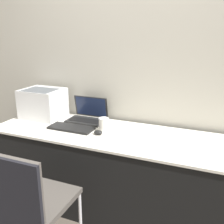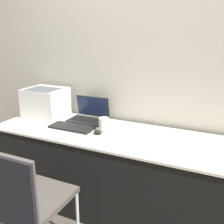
{
  "view_description": "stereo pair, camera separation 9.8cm",
  "coord_description": "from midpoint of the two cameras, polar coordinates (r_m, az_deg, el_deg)",
  "views": [
    {
      "loc": [
        0.68,
        -1.62,
        1.57
      ],
      "look_at": [
        -0.15,
        0.37,
        0.91
      ],
      "focal_mm": 42.0,
      "sensor_mm": 36.0,
      "label": 1
    },
    {
      "loc": [
        0.77,
        -1.58,
        1.57
      ],
      "look_at": [
        -0.15,
        0.37,
        0.91
      ],
      "focal_mm": 42.0,
      "sensor_mm": 36.0,
      "label": 2
    }
  ],
  "objects": [
    {
      "name": "wall_back",
      "position": [
        2.48,
        8.07,
        10.55
      ],
      "size": [
        8.0,
        0.05,
        2.6
      ],
      "color": "#B7B2A3",
      "rests_on": "ground_plane"
    },
    {
      "name": "table",
      "position": [
        2.4,
        4.09,
        -13.25
      ],
      "size": [
        2.43,
        0.69,
        0.73
      ],
      "color": "black",
      "rests_on": "ground_plane"
    },
    {
      "name": "printer",
      "position": [
        2.75,
        -13.28,
        2.23
      ],
      "size": [
        0.39,
        0.34,
        0.29
      ],
      "color": "silver",
      "rests_on": "table"
    },
    {
      "name": "laptop_left",
      "position": [
        2.6,
        -3.96,
        -0.71
      ],
      "size": [
        0.36,
        0.25,
        0.23
      ],
      "color": "black",
      "rests_on": "table"
    },
    {
      "name": "external_keyboard",
      "position": [
        2.4,
        -7.61,
        -3.34
      ],
      "size": [
        0.41,
        0.17,
        0.02
      ],
      "color": "black",
      "rests_on": "table"
    },
    {
      "name": "coffee_cup",
      "position": [
        2.31,
        -0.58,
        -2.69
      ],
      "size": [
        0.09,
        0.09,
        0.12
      ],
      "color": "white",
      "rests_on": "table"
    },
    {
      "name": "mouse",
      "position": [
        2.24,
        -1.87,
        -4.43
      ],
      "size": [
        0.08,
        0.06,
        0.04
      ],
      "color": "black",
      "rests_on": "table"
    },
    {
      "name": "chair",
      "position": [
        1.85,
        -18.25,
        -16.69
      ],
      "size": [
        0.5,
        0.49,
        0.9
      ],
      "color": "#4C4742",
      "rests_on": "ground_plane"
    }
  ]
}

